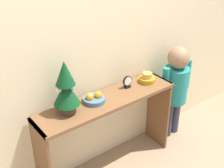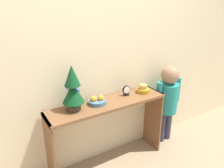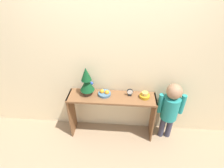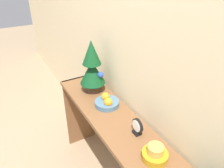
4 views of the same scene
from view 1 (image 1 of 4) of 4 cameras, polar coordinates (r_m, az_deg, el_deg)
back_wall at (r=2.56m, az=-3.79°, el=8.43°), size 7.00×0.05×2.50m
console_table at (r=2.72m, az=-0.91°, el=-5.81°), size 1.29×0.32×0.77m
mini_tree at (r=2.38m, az=-8.44°, el=-0.67°), size 0.21×0.21×0.44m
fruit_bowl at (r=2.58m, az=-3.30°, el=-2.66°), size 0.18×0.18×0.09m
singing_bowl at (r=2.88m, az=6.44°, el=1.03°), size 0.15×0.15×0.09m
desk_clock at (r=2.77m, az=2.83°, el=0.39°), size 0.09×0.04×0.11m
child_figure at (r=3.21m, az=11.61°, el=0.21°), size 0.38×0.25×1.02m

